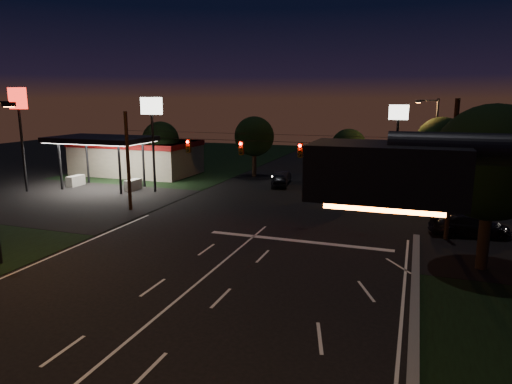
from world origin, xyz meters
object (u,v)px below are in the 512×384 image
at_px(tree_right_near, 492,164).
at_px(car_cross, 470,225).
at_px(car_oncoming_b, 282,177).
at_px(utility_pole_right, 446,239).
at_px(car_oncoming_a, 279,180).

height_order(tree_right_near, car_cross, tree_right_near).
relative_size(tree_right_near, car_oncoming_b, 2.08).
bearing_deg(utility_pole_right, car_cross, 41.58).
height_order(utility_pole_right, car_cross, utility_pole_right).
distance_m(utility_pole_right, car_oncoming_b, 21.97).
bearing_deg(car_oncoming_a, tree_right_near, 113.90).
xyz_separation_m(tree_right_near, car_cross, (-0.05, 6.15, -4.94)).
height_order(tree_right_near, car_oncoming_b, tree_right_near).
xyz_separation_m(tree_right_near, car_oncoming_a, (-16.97, 18.60, -5.00)).
height_order(tree_right_near, car_oncoming_a, tree_right_near).
bearing_deg(car_cross, car_oncoming_b, 41.34).
distance_m(tree_right_near, car_oncoming_b, 27.02).
relative_size(utility_pole_right, car_oncoming_b, 2.14).
distance_m(utility_pole_right, car_oncoming_a, 20.70).
distance_m(car_oncoming_b, car_cross, 22.17).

